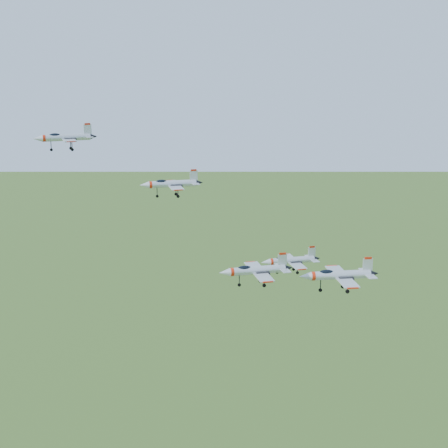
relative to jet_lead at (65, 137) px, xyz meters
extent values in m
cylinder|color=silver|center=(0.33, 0.09, -0.03)|extent=(8.49, 3.33, 1.22)
cone|color=silver|center=(-4.58, -1.21, -0.03)|extent=(1.95, 1.61, 1.22)
cone|color=black|center=(5.05, 1.33, -0.03)|extent=(1.54, 1.34, 1.04)
ellipsoid|color=black|center=(-1.67, -0.44, 0.43)|extent=(2.22, 1.38, 0.78)
cube|color=silver|center=(1.18, -2.41, -0.26)|extent=(3.14, 4.55, 0.13)
cube|color=silver|center=(-0.16, 2.68, -0.26)|extent=(3.14, 4.55, 0.13)
cube|color=silver|center=(4.05, 1.07, 1.24)|extent=(1.39, 0.47, 1.97)
cube|color=red|center=(4.05, 1.07, 2.27)|extent=(1.03, 0.39, 0.33)
cylinder|color=silver|center=(19.13, -11.59, -6.75)|extent=(8.10, 2.34, 1.16)
cone|color=silver|center=(14.37, -12.31, -6.75)|extent=(1.76, 1.38, 1.16)
cone|color=black|center=(23.71, -10.91, -6.75)|extent=(1.38, 1.16, 0.98)
ellipsoid|color=black|center=(17.19, -11.89, -6.32)|extent=(2.06, 1.11, 0.73)
cube|color=silver|center=(19.68, -14.03, -6.98)|extent=(2.61, 4.18, 0.12)
cube|color=silver|center=(18.94, -9.10, -6.98)|extent=(2.61, 4.18, 0.12)
cube|color=silver|center=(22.74, -11.05, -5.55)|extent=(1.34, 0.30, 1.87)
cube|color=red|center=(22.74, -11.05, -4.57)|extent=(0.99, 0.27, 0.31)
cylinder|color=silver|center=(32.09, -22.69, -18.85)|extent=(9.06, 2.40, 1.30)
cone|color=silver|center=(26.75, -23.36, -18.85)|extent=(1.94, 1.51, 1.30)
cone|color=black|center=(37.24, -22.05, -18.85)|extent=(1.52, 1.27, 1.10)
ellipsoid|color=black|center=(29.92, -22.96, -18.36)|extent=(2.29, 1.20, 0.82)
cube|color=silver|center=(32.64, -25.44, -19.10)|extent=(2.82, 4.64, 0.14)
cube|color=silver|center=(31.95, -19.90, -19.10)|extent=(2.82, 4.64, 0.14)
cube|color=silver|center=(36.15, -22.19, -17.50)|extent=(1.50, 0.30, 2.09)
cube|color=red|center=(36.15, -22.19, -16.41)|extent=(1.11, 0.27, 0.35)
cylinder|color=silver|center=(41.36, -5.51, -22.95)|extent=(8.76, 2.45, 1.25)
cone|color=silver|center=(36.20, -6.23, -22.95)|extent=(1.89, 1.48, 1.25)
cone|color=black|center=(46.32, -4.81, -22.95)|extent=(1.48, 1.24, 1.07)
ellipsoid|color=black|center=(39.26, -5.80, -22.47)|extent=(2.23, 1.19, 0.80)
cube|color=silver|center=(41.92, -8.16, -23.19)|extent=(2.78, 4.51, 0.13)
cube|color=silver|center=(41.17, -2.81, -23.19)|extent=(2.78, 4.51, 0.13)
cube|color=silver|center=(45.27, -4.96, -21.65)|extent=(1.45, 0.32, 2.02)
cube|color=red|center=(45.27, -4.96, -20.59)|extent=(1.07, 0.28, 0.34)
cylinder|color=silver|center=(46.13, -21.10, -20.68)|extent=(9.98, 1.68, 1.44)
cone|color=silver|center=(40.16, -21.25, -20.68)|extent=(2.02, 1.49, 1.44)
cone|color=black|center=(51.88, -20.96, -20.68)|extent=(1.58, 1.26, 1.22)
ellipsoid|color=black|center=(43.70, -21.16, -20.14)|extent=(2.46, 1.09, 0.91)
cube|color=silver|center=(46.43, -24.19, -20.96)|extent=(2.66, 4.93, 0.15)
cube|color=silver|center=(46.28, -18.00, -20.96)|extent=(2.66, 4.93, 0.15)
cube|color=silver|center=(50.66, -20.99, -19.19)|extent=(1.66, 0.17, 2.32)
cube|color=red|center=(50.66, -20.99, -17.97)|extent=(1.22, 0.18, 0.39)
camera|label=1|loc=(17.25, -115.59, 12.60)|focal=50.00mm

